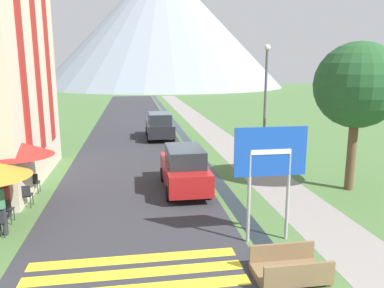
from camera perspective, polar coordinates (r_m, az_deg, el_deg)
ground_plane at (r=25.76m, az=-3.46°, el=0.49°), size 160.00×160.00×0.00m
road at (r=35.51m, az=-9.08°, el=3.48°), size 6.40×60.00×0.01m
footpath at (r=36.01m, az=0.69°, el=3.75°), size 2.20×60.00×0.01m
drainage_channel at (r=35.69m, az=-3.12°, el=3.65°), size 0.60×60.00×0.00m
crosswalk_marking at (r=9.90m, az=-8.71°, el=-18.89°), size 5.44×1.84×0.01m
mountain_distant at (r=97.66m, az=-4.59°, el=17.67°), size 59.47×59.47×30.27m
road_sign at (r=10.79m, az=11.82°, el=-2.95°), size 2.11×0.11×3.39m
footbridge at (r=9.80m, az=14.67°, el=-18.00°), size 1.70×1.10×0.65m
parked_car_near at (r=15.41m, az=-1.17°, el=-3.74°), size 1.76×4.21×1.82m
parked_car_far at (r=26.59m, az=-4.97°, el=2.81°), size 1.89×4.34×1.82m
cafe_chair_far_right at (r=16.30m, az=-23.01°, el=-5.28°), size 0.40×0.40×0.85m
cafe_chair_near_left at (r=13.66m, az=-26.56°, el=-8.84°), size 0.40×0.40×0.85m
cafe_chair_middle at (r=14.86m, az=-24.03°, el=-6.98°), size 0.40×0.40×0.85m
cafe_umbrella_middle_red at (r=14.95m, az=-24.81°, el=-0.66°), size 2.43×2.43×2.35m
person_standing_terrace at (r=12.67m, az=-27.27°, el=-8.23°), size 0.32×0.32×1.69m
person_seated_near at (r=14.21m, az=-26.58°, el=-7.26°), size 0.32×0.32×1.27m
streetlamp at (r=17.72m, az=11.10°, el=6.57°), size 0.28×0.28×5.99m
tree_by_path at (r=16.28m, az=23.90°, el=8.12°), size 3.39×3.39×6.00m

